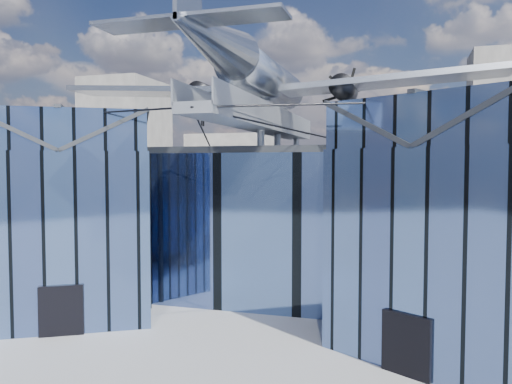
# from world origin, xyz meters

# --- Properties ---
(ground_plane) EXTENTS (120.00, 120.00, 0.00)m
(ground_plane) POSITION_xyz_m (0.00, 0.00, 0.00)
(ground_plane) COLOR gray
(museum) EXTENTS (32.88, 24.50, 17.60)m
(museum) POSITION_xyz_m (0.00, 5.82, 5.54)
(museum) COLOR #4B6598
(museum) RESTS_ON ground
(bg_towers) EXTENTS (77.00, 24.50, 26.00)m
(bg_towers) POSITION_xyz_m (1.45, 50.49, 10.01)
(bg_towers) COLOR gray
(bg_towers) RESTS_ON ground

